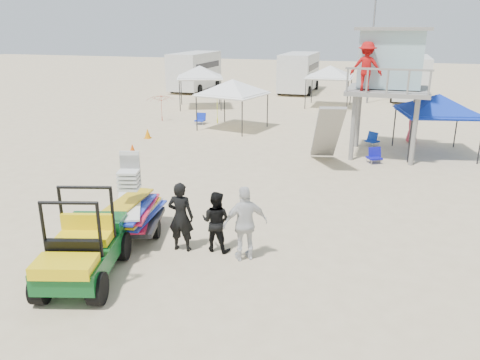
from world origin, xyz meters
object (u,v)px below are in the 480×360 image
(utility_cart, at_px, (80,241))
(surf_trailer, at_px, (133,208))
(man_left, at_px, (181,217))
(lifeguard_tower, at_px, (388,64))
(canopy_blue, at_px, (439,97))

(utility_cart, relative_size, surf_trailer, 1.17)
(utility_cart, xyz_separation_m, surf_trailer, (0.01, 2.34, -0.09))
(utility_cart, distance_m, surf_trailer, 2.34)
(surf_trailer, bearing_deg, man_left, -11.20)
(utility_cart, distance_m, man_left, 2.54)
(man_left, distance_m, lifeguard_tower, 12.55)
(man_left, bearing_deg, surf_trailer, -15.25)
(man_left, bearing_deg, lifeguard_tower, -116.39)
(lifeguard_tower, xyz_separation_m, canopy_blue, (2.26, 0.68, -1.41))
(canopy_blue, bearing_deg, lifeguard_tower, -163.27)
(man_left, relative_size, canopy_blue, 0.51)
(man_left, height_order, canopy_blue, canopy_blue)
(utility_cart, height_order, surf_trailer, surf_trailer)
(surf_trailer, bearing_deg, canopy_blue, 54.18)
(man_left, relative_size, lifeguard_tower, 0.34)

